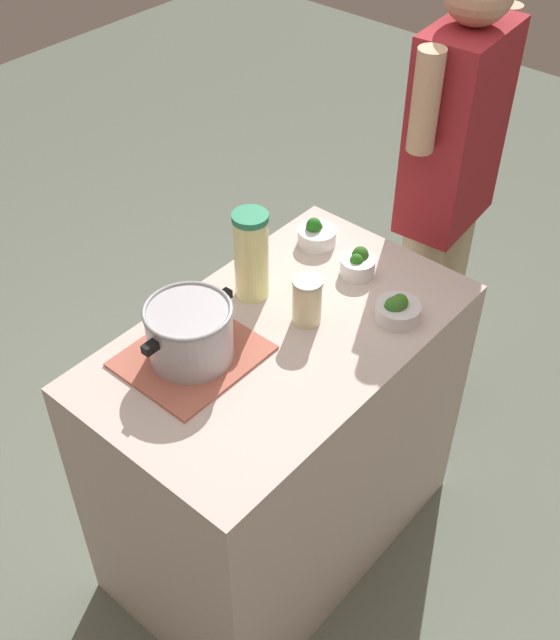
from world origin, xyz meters
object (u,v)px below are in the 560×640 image
at_px(cooking_pot, 190,332).
at_px(broccoli_bowl_back, 397,309).
at_px(broccoli_bowl_center, 358,264).
at_px(person_cook, 445,197).
at_px(mason_jar, 307,301).
at_px(broccoli_bowl_front, 316,234).
at_px(lemonade_pitcher, 251,255).

relative_size(cooking_pot, broccoli_bowl_back, 2.39).
bearing_deg(broccoli_bowl_center, person_cook, 0.89).
bearing_deg(mason_jar, person_cook, 2.15).
relative_size(broccoli_bowl_front, person_cook, 0.07).
xyz_separation_m(broccoli_bowl_front, broccoli_bowl_back, (-0.13, -0.39, 0.00)).
distance_m(mason_jar, person_cook, 0.75).
distance_m(lemonade_pitcher, broccoli_bowl_back, 0.42).
bearing_deg(broccoli_bowl_front, mason_jar, -145.31).
height_order(cooking_pot, person_cook, person_cook).
bearing_deg(lemonade_pitcher, broccoli_bowl_center, -32.17).
height_order(mason_jar, broccoli_bowl_front, mason_jar).
distance_m(lemonade_pitcher, broccoli_bowl_center, 0.33).
relative_size(broccoli_bowl_back, person_cook, 0.07).
bearing_deg(broccoli_bowl_center, cooking_pot, 168.67).
distance_m(broccoli_bowl_front, broccoli_bowl_back, 0.41).
bearing_deg(person_cook, cooking_pot, 174.31).
xyz_separation_m(mason_jar, person_cook, (0.75, 0.03, -0.05)).
relative_size(broccoli_bowl_center, person_cook, 0.06).
distance_m(mason_jar, broccoli_bowl_front, 0.36).
bearing_deg(broccoli_bowl_back, cooking_pot, 146.30).
height_order(broccoli_bowl_front, person_cook, person_cook).
bearing_deg(broccoli_bowl_center, broccoli_bowl_front, 78.57).
bearing_deg(lemonade_pitcher, mason_jar, -86.69).
distance_m(cooking_pot, mason_jar, 0.33).
xyz_separation_m(broccoli_bowl_back, person_cook, (0.58, 0.21, -0.02)).
xyz_separation_m(cooking_pot, broccoli_bowl_front, (0.60, 0.07, -0.06)).
height_order(mason_jar, broccoli_bowl_back, mason_jar).
distance_m(cooking_pot, broccoli_bowl_center, 0.58).
relative_size(cooking_pot, mason_jar, 2.11).
bearing_deg(mason_jar, lemonade_pitcher, 93.31).
height_order(mason_jar, person_cook, person_cook).
xyz_separation_m(cooking_pot, broccoli_bowl_center, (0.56, -0.11, -0.06)).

